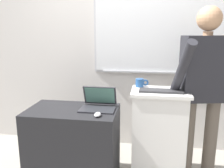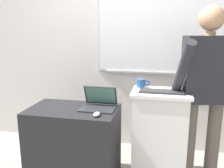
% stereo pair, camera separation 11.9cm
% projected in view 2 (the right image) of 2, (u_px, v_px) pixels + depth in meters
% --- Properties ---
extents(back_wall, '(6.40, 0.17, 2.85)m').
position_uv_depth(back_wall, '(132.00, 37.00, 2.96)').
color(back_wall, silver).
rests_on(back_wall, ground_plane).
extents(lectern_podium, '(0.56, 0.40, 0.93)m').
position_uv_depth(lectern_podium, '(159.00, 136.00, 2.39)').
color(lectern_podium, silver).
rests_on(lectern_podium, ground_plane).
extents(side_desk, '(0.88, 0.53, 0.75)m').
position_uv_depth(side_desk, '(74.00, 144.00, 2.42)').
color(side_desk, black).
rests_on(side_desk, ground_plane).
extents(person_presenter, '(0.61, 0.60, 1.73)m').
position_uv_depth(person_presenter, '(206.00, 84.00, 2.24)').
color(person_presenter, brown).
rests_on(person_presenter, ground_plane).
extents(laptop, '(0.34, 0.28, 0.21)m').
position_uv_depth(laptop, '(99.00, 102.00, 2.34)').
color(laptop, '#28282D').
rests_on(laptop, side_desk).
extents(wireless_keyboard, '(0.41, 0.14, 0.02)m').
position_uv_depth(wireless_keyboard, '(161.00, 92.00, 2.23)').
color(wireless_keyboard, '#2D2D30').
rests_on(wireless_keyboard, lectern_podium).
extents(computer_mouse_by_laptop, '(0.06, 0.10, 0.03)m').
position_uv_depth(computer_mouse_by_laptop, '(97.00, 114.00, 2.12)').
color(computer_mouse_by_laptop, '#BCBCC1').
rests_on(computer_mouse_by_laptop, side_desk).
extents(coffee_mug, '(0.14, 0.08, 0.08)m').
position_uv_depth(coffee_mug, '(142.00, 83.00, 2.44)').
color(coffee_mug, '#234C84').
rests_on(coffee_mug, lectern_podium).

